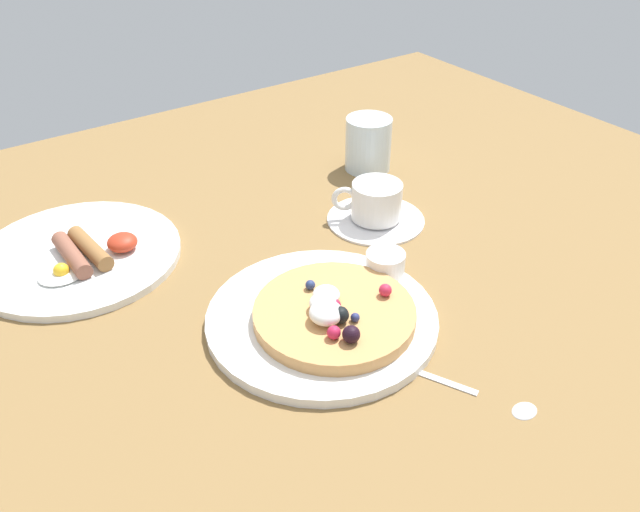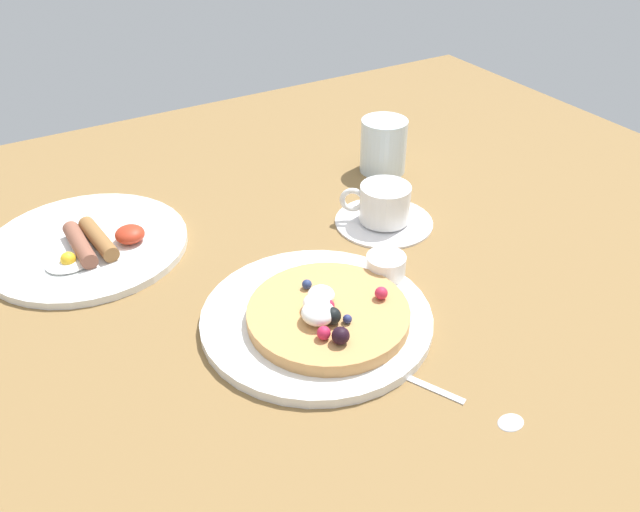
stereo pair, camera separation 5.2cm
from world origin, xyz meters
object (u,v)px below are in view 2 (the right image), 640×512
(coffee_saucer, at_px, (384,221))
(teaspoon, at_px, (476,406))
(breakfast_plate, at_px, (87,245))
(coffee_cup, at_px, (384,202))
(pancake_plate, at_px, (316,319))
(syrup_ramekin, at_px, (386,265))
(water_glass, at_px, (383,146))

(coffee_saucer, xyz_separation_m, teaspoon, (-0.13, -0.34, -0.00))
(breakfast_plate, height_order, coffee_cup, coffee_cup)
(pancake_plate, height_order, coffee_saucer, pancake_plate)
(pancake_plate, height_order, coffee_cup, coffee_cup)
(teaspoon, bearing_deg, syrup_ramekin, 78.87)
(water_glass, bearing_deg, pancake_plate, -135.86)
(coffee_cup, bearing_deg, breakfast_plate, 158.63)
(pancake_plate, bearing_deg, water_glass, 44.14)
(coffee_saucer, bearing_deg, teaspoon, -110.39)
(syrup_ramekin, xyz_separation_m, water_glass, (0.18, 0.26, 0.02))
(pancake_plate, xyz_separation_m, coffee_cup, (0.20, 0.15, 0.03))
(breakfast_plate, bearing_deg, syrup_ramekin, -41.83)
(pancake_plate, xyz_separation_m, syrup_ramekin, (0.11, 0.02, 0.02))
(water_glass, bearing_deg, syrup_ramekin, -124.40)
(pancake_plate, xyz_separation_m, water_glass, (0.29, 0.28, 0.04))
(breakfast_plate, bearing_deg, water_glass, -1.47)
(syrup_ramekin, height_order, coffee_saucer, syrup_ramekin)
(syrup_ramekin, height_order, breakfast_plate, syrup_ramekin)
(pancake_plate, height_order, syrup_ramekin, syrup_ramekin)
(breakfast_plate, distance_m, water_glass, 0.49)
(coffee_cup, height_order, teaspoon, coffee_cup)
(pancake_plate, relative_size, syrup_ramekin, 5.44)
(pancake_plate, bearing_deg, breakfast_plate, 122.72)
(pancake_plate, height_order, breakfast_plate, pancake_plate)
(breakfast_plate, xyz_separation_m, water_glass, (0.48, -0.01, 0.04))
(breakfast_plate, height_order, coffee_saucer, breakfast_plate)
(coffee_cup, bearing_deg, pancake_plate, -143.51)
(syrup_ramekin, bearing_deg, coffee_cup, 56.03)
(pancake_plate, relative_size, teaspoon, 1.90)
(syrup_ramekin, relative_size, teaspoon, 0.35)
(teaspoon, distance_m, water_glass, 0.53)
(breakfast_plate, distance_m, teaspoon, 0.56)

